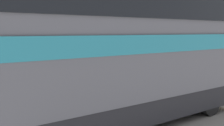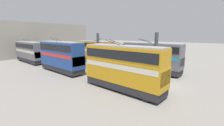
{
  "view_description": "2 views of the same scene",
  "coord_description": "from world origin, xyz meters",
  "px_view_note": "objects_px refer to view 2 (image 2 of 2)",
  "views": [
    {
      "loc": [
        -2.26,
        -12.54,
        3.21
      ],
      "look_at": [
        8.53,
        0.17,
        1.52
      ],
      "focal_mm": 50.0,
      "sensor_mm": 36.0,
      "label": 1
    },
    {
      "loc": [
        -6.94,
        18.17,
        6.32
      ],
      "look_at": [
        8.49,
        0.78,
        1.95
      ],
      "focal_mm": 24.0,
      "sensor_mm": 36.0,
      "label": 2
    }
  ],
  "objects_px": {
    "person_aisle_foreground": "(161,76)",
    "person_by_right_row": "(124,77)",
    "bus_left_near": "(151,56)",
    "bus_right_mid": "(61,55)",
    "oil_drum": "(119,78)",
    "bus_left_far": "(94,50)",
    "bus_right_near": "(123,65)",
    "bus_right_far": "(30,51)"
  },
  "relations": [
    {
      "from": "person_aisle_foreground",
      "to": "person_by_right_row",
      "type": "bearing_deg",
      "value": -85.53
    },
    {
      "from": "bus_left_near",
      "to": "bus_right_mid",
      "type": "xyz_separation_m",
      "value": [
        11.75,
        9.93,
        0.1
      ]
    },
    {
      "from": "person_by_right_row",
      "to": "bus_left_near",
      "type": "bearing_deg",
      "value": -99.17
    },
    {
      "from": "person_aisle_foreground",
      "to": "oil_drum",
      "type": "distance_m",
      "value": 5.58
    },
    {
      "from": "bus_left_far",
      "to": "oil_drum",
      "type": "bearing_deg",
      "value": 151.28
    },
    {
      "from": "bus_left_near",
      "to": "person_by_right_row",
      "type": "bearing_deg",
      "value": 93.06
    },
    {
      "from": "bus_right_mid",
      "to": "person_by_right_row",
      "type": "bearing_deg",
      "value": -171.7
    },
    {
      "from": "bus_right_near",
      "to": "bus_right_far",
      "type": "distance_m",
      "value": 27.1
    },
    {
      "from": "bus_left_near",
      "to": "bus_right_near",
      "type": "bearing_deg",
      "value": 99.19
    },
    {
      "from": "bus_right_near",
      "to": "oil_drum",
      "type": "bearing_deg",
      "value": -45.15
    },
    {
      "from": "bus_left_near",
      "to": "bus_left_far",
      "type": "distance_m",
      "value": 14.4
    },
    {
      "from": "bus_left_near",
      "to": "bus_right_far",
      "type": "relative_size",
      "value": 0.91
    },
    {
      "from": "bus_right_near",
      "to": "person_aisle_foreground",
      "type": "bearing_deg",
      "value": -112.5
    },
    {
      "from": "person_aisle_foreground",
      "to": "bus_right_far",
      "type": "bearing_deg",
      "value": -121.84
    },
    {
      "from": "bus_right_far",
      "to": "oil_drum",
      "type": "distance_m",
      "value": 24.8
    },
    {
      "from": "bus_right_mid",
      "to": "bus_left_near",
      "type": "bearing_deg",
      "value": -139.79
    },
    {
      "from": "bus_left_near",
      "to": "oil_drum",
      "type": "relative_size",
      "value": 11.55
    },
    {
      "from": "bus_right_near",
      "to": "bus_right_mid",
      "type": "distance_m",
      "value": 13.36
    },
    {
      "from": "bus_right_mid",
      "to": "person_aisle_foreground",
      "type": "distance_m",
      "value": 16.63
    },
    {
      "from": "person_aisle_foreground",
      "to": "oil_drum",
      "type": "xyz_separation_m",
      "value": [
        4.78,
        2.84,
        -0.48
      ]
    },
    {
      "from": "bus_left_near",
      "to": "person_by_right_row",
      "type": "height_order",
      "value": "bus_left_near"
    },
    {
      "from": "bus_left_near",
      "to": "oil_drum",
      "type": "xyz_separation_m",
      "value": [
        0.94,
        7.38,
        -2.44
      ]
    },
    {
      "from": "bus_left_far",
      "to": "oil_drum",
      "type": "distance_m",
      "value": 15.54
    },
    {
      "from": "bus_right_far",
      "to": "person_aisle_foreground",
      "type": "relative_size",
      "value": 6.46
    },
    {
      "from": "bus_right_mid",
      "to": "bus_right_far",
      "type": "bearing_deg",
      "value": -0.0
    },
    {
      "from": "bus_right_mid",
      "to": "person_by_right_row",
      "type": "relative_size",
      "value": 5.67
    },
    {
      "from": "person_by_right_row",
      "to": "bus_right_far",
      "type": "bearing_deg",
      "value": -8.31
    },
    {
      "from": "bus_right_mid",
      "to": "oil_drum",
      "type": "distance_m",
      "value": 11.4
    },
    {
      "from": "bus_left_far",
      "to": "person_aisle_foreground",
      "type": "bearing_deg",
      "value": 166.02
    },
    {
      "from": "bus_left_near",
      "to": "person_by_right_row",
      "type": "xyz_separation_m",
      "value": [
        -0.44,
        8.16,
        -1.91
      ]
    },
    {
      "from": "bus_left_near",
      "to": "bus_right_far",
      "type": "distance_m",
      "value": 27.36
    },
    {
      "from": "person_by_right_row",
      "to": "oil_drum",
      "type": "relative_size",
      "value": 2.06
    },
    {
      "from": "bus_right_near",
      "to": "bus_right_far",
      "type": "xyz_separation_m",
      "value": [
        27.1,
        -0.0,
        -0.22
      ]
    },
    {
      "from": "bus_left_far",
      "to": "bus_left_near",
      "type": "bearing_deg",
      "value": 180.0
    },
    {
      "from": "bus_right_near",
      "to": "oil_drum",
      "type": "xyz_separation_m",
      "value": [
        2.54,
        -2.56,
        -2.51
      ]
    },
    {
      "from": "bus_left_far",
      "to": "bus_right_near",
      "type": "bearing_deg",
      "value": 148.17
    },
    {
      "from": "bus_right_near",
      "to": "bus_right_far",
      "type": "height_order",
      "value": "bus_right_near"
    },
    {
      "from": "bus_left_near",
      "to": "bus_right_mid",
      "type": "relative_size",
      "value": 0.99
    },
    {
      "from": "bus_right_near",
      "to": "oil_drum",
      "type": "relative_size",
      "value": 11.39
    },
    {
      "from": "bus_right_mid",
      "to": "oil_drum",
      "type": "bearing_deg",
      "value": -166.71
    },
    {
      "from": "person_aisle_foreground",
      "to": "bus_right_near",
      "type": "bearing_deg",
      "value": -64.76
    },
    {
      "from": "bus_right_near",
      "to": "bus_left_far",
      "type": "bearing_deg",
      "value": -31.83
    }
  ]
}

